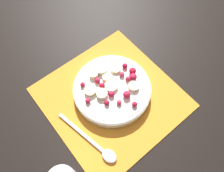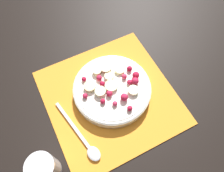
# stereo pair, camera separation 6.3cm
# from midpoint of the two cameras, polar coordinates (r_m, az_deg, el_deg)

# --- Properties ---
(ground_plane) EXTENTS (3.00, 3.00, 0.00)m
(ground_plane) POSITION_cam_midpoint_polar(r_m,az_deg,el_deg) (0.66, -2.89, -3.27)
(ground_plane) COLOR black
(placemat) EXTENTS (0.37, 0.37, 0.01)m
(placemat) POSITION_cam_midpoint_polar(r_m,az_deg,el_deg) (0.66, -2.90, -3.16)
(placemat) COLOR orange
(placemat) RESTS_ON ground_plane
(fruit_bowl) EXTENTS (0.23, 0.23, 0.05)m
(fruit_bowl) POSITION_cam_midpoint_polar(r_m,az_deg,el_deg) (0.64, -2.79, -0.94)
(fruit_bowl) COLOR silver
(fruit_bowl) RESTS_ON placemat
(spoon) EXTENTS (0.21, 0.06, 0.01)m
(spoon) POSITION_cam_midpoint_polar(r_m,az_deg,el_deg) (0.61, -6.54, -15.92)
(spoon) COLOR silver
(spoon) RESTS_ON placemat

